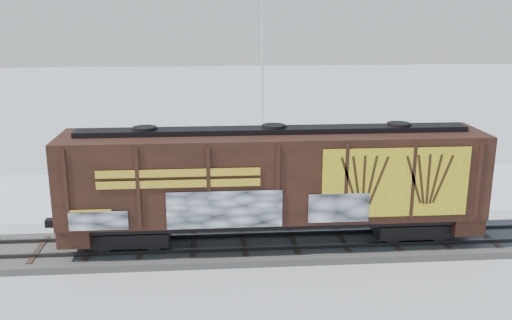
{
  "coord_description": "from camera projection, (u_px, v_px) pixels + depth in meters",
  "views": [
    {
      "loc": [
        -3.18,
        -21.1,
        9.36
      ],
      "look_at": [
        -1.28,
        3.0,
        2.91
      ],
      "focal_mm": 40.0,
      "sensor_mm": 36.0,
      "label": 1
    }
  ],
  "objects": [
    {
      "name": "ground",
      "position": [
        293.0,
        248.0,
        22.98
      ],
      "size": [
        500.0,
        500.0,
        0.0
      ],
      "primitive_type": "plane",
      "color": "white",
      "rests_on": "ground"
    },
    {
      "name": "rail_track",
      "position": [
        293.0,
        245.0,
        22.94
      ],
      "size": [
        50.0,
        3.4,
        0.43
      ],
      "color": "#59544C",
      "rests_on": "ground"
    },
    {
      "name": "parking_strip",
      "position": [
        273.0,
        190.0,
        30.2
      ],
      "size": [
        40.0,
        8.0,
        0.03
      ],
      "primitive_type": "cube",
      "color": "white",
      "rests_on": "ground"
    },
    {
      "name": "hopper_railcar",
      "position": [
        274.0,
        179.0,
        22.15
      ],
      "size": [
        16.19,
        3.06,
        4.54
      ],
      "color": "black",
      "rests_on": "rail_track"
    },
    {
      "name": "flagpole",
      "position": [
        264.0,
        89.0,
        36.18
      ],
      "size": [
        2.3,
        0.9,
        11.82
      ],
      "color": "silver",
      "rests_on": "ground"
    },
    {
      "name": "car_silver",
      "position": [
        258.0,
        172.0,
        30.52
      ],
      "size": [
        5.2,
        3.06,
        1.66
      ],
      "primitive_type": "imported",
      "rotation": [
        0.0,
        0.0,
        1.33
      ],
      "color": "#A1A3A8",
      "rests_on": "parking_strip"
    },
    {
      "name": "car_white",
      "position": [
        240.0,
        179.0,
        29.49
      ],
      "size": [
        4.99,
        2.34,
        1.58
      ],
      "primitive_type": "imported",
      "rotation": [
        0.0,
        0.0,
        1.71
      ],
      "color": "silver",
      "rests_on": "parking_strip"
    },
    {
      "name": "car_dark",
      "position": [
        392.0,
        177.0,
        29.8
      ],
      "size": [
        5.5,
        2.59,
        1.55
      ],
      "primitive_type": "imported",
      "rotation": [
        0.0,
        0.0,
        1.65
      ],
      "color": "black",
      "rests_on": "parking_strip"
    }
  ]
}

